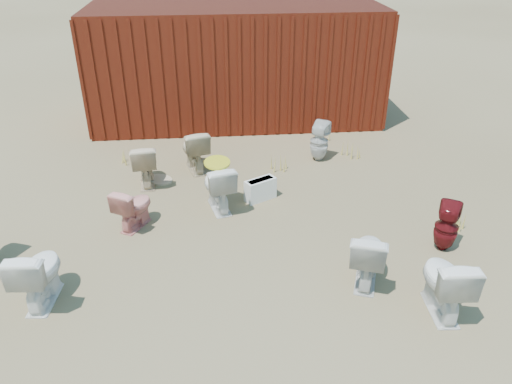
{
  "coord_description": "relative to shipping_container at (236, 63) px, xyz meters",
  "views": [
    {
      "loc": [
        -0.57,
        -5.54,
        3.95
      ],
      "look_at": [
        0.0,
        0.6,
        0.55
      ],
      "focal_mm": 35.0,
      "sensor_mm": 36.0,
      "label": 1
    }
  ],
  "objects": [
    {
      "name": "ground",
      "position": [
        0.0,
        -5.2,
        -1.2
      ],
      "size": [
        100.0,
        100.0,
        0.0
      ],
      "primitive_type": "plane",
      "color": "brown",
      "rests_on": "ground"
    },
    {
      "name": "shipping_container",
      "position": [
        0.0,
        0.0,
        0.0
      ],
      "size": [
        6.0,
        2.4,
        2.4
      ],
      "primitive_type": "cube",
      "color": "#470D0B",
      "rests_on": "ground"
    },
    {
      "name": "toilet_front_a",
      "position": [
        -2.63,
        -6.0,
        -0.81
      ],
      "size": [
        0.5,
        0.8,
        0.78
      ],
      "primitive_type": "imported",
      "rotation": [
        0.0,
        0.0,
        3.06
      ],
      "color": "white",
      "rests_on": "ground"
    },
    {
      "name": "toilet_front_pink",
      "position": [
        -1.75,
        -4.47,
        -0.88
      ],
      "size": [
        0.62,
        0.72,
        0.64
      ],
      "primitive_type": "imported",
      "rotation": [
        0.0,
        0.0,
        2.62
      ],
      "color": "#E58B84",
      "rests_on": "ground"
    },
    {
      "name": "toilet_front_c",
      "position": [
        1.22,
        -6.0,
        -0.82
      ],
      "size": [
        0.66,
        0.85,
        0.76
      ],
      "primitive_type": "imported",
      "rotation": [
        0.0,
        0.0,
        2.79
      ],
      "color": "silver",
      "rests_on": "ground"
    },
    {
      "name": "toilet_front_maroon",
      "position": [
        2.47,
        -5.42,
        -0.86
      ],
      "size": [
        0.43,
        0.43,
        0.69
      ],
      "primitive_type": "imported",
      "rotation": [
        0.0,
        0.0,
        2.6
      ],
      "color": "#5E1013",
      "rests_on": "ground"
    },
    {
      "name": "toilet_front_e",
      "position": [
        1.92,
        -6.59,
        -0.8
      ],
      "size": [
        0.5,
        0.82,
        0.81
      ],
      "primitive_type": "imported",
      "rotation": [
        0.0,
        0.0,
        3.08
      ],
      "color": "white",
      "rests_on": "ground"
    },
    {
      "name": "toilet_back_beige_left",
      "position": [
        -0.9,
        -2.67,
        -0.82
      ],
      "size": [
        0.61,
        0.84,
        0.77
      ],
      "primitive_type": "imported",
      "rotation": [
        0.0,
        0.0,
        3.4
      ],
      "color": "#C3B38E",
      "rests_on": "ground"
    },
    {
      "name": "toilet_back_beige_right",
      "position": [
        -1.71,
        -3.14,
        -0.83
      ],
      "size": [
        0.49,
        0.77,
        0.75
      ],
      "primitive_type": "imported",
      "rotation": [
        0.0,
        0.0,
        3.24
      ],
      "color": "beige",
      "rests_on": "ground"
    },
    {
      "name": "toilet_back_yellowlid",
      "position": [
        -0.53,
        -4.06,
        -0.82
      ],
      "size": [
        0.59,
        0.83,
        0.77
      ],
      "primitive_type": "imported",
      "rotation": [
        0.0,
        0.0,
        3.37
      ],
      "color": "white",
      "rests_on": "ground"
    },
    {
      "name": "toilet_back_e",
      "position": [
        1.36,
        -2.47,
        -0.83
      ],
      "size": [
        0.46,
        0.46,
        0.74
      ],
      "primitive_type": "imported",
      "rotation": [
        0.0,
        0.0,
        2.58
      ],
      "color": "silver",
      "rests_on": "ground"
    },
    {
      "name": "yellow_lid",
      "position": [
        -0.53,
        -4.06,
        -0.42
      ],
      "size": [
        0.39,
        0.49,
        0.02
      ],
      "primitive_type": "ellipsoid",
      "color": "gold",
      "rests_on": "toilet_back_yellowlid"
    },
    {
      "name": "loose_tank",
      "position": [
        0.14,
        -3.85,
        -1.02
      ],
      "size": [
        0.53,
        0.42,
        0.35
      ],
      "primitive_type": "cube",
      "rotation": [
        0.0,
        0.0,
        0.51
      ],
      "color": "white",
      "rests_on": "ground"
    },
    {
      "name": "loose_lid_near",
      "position": [
        0.1,
        -3.47,
        -1.19
      ],
      "size": [
        0.38,
        0.5,
        0.02
      ],
      "primitive_type": "ellipsoid",
      "rotation": [
        0.0,
        0.0,
        0.01
      ],
      "color": "beige",
      "rests_on": "ground"
    },
    {
      "name": "loose_lid_far",
      "position": [
        -1.5,
        -3.04,
        -1.19
      ],
      "size": [
        0.58,
        0.59,
        0.02
      ],
      "primitive_type": "ellipsoid",
      "rotation": [
        0.0,
        0.0,
        0.77
      ],
      "color": "tan",
      "rests_on": "ground"
    },
    {
      "name": "weed_clump_a",
      "position": [
        -2.1,
        -2.28,
        -1.07
      ],
      "size": [
        0.36,
        0.36,
        0.27
      ],
      "primitive_type": "cone",
      "color": "gold",
      "rests_on": "ground"
    },
    {
      "name": "weed_clump_b",
      "position": [
        0.6,
        -2.76,
        -1.05
      ],
      "size": [
        0.32,
        0.32,
        0.3
      ],
      "primitive_type": "cone",
      "color": "gold",
      "rests_on": "ground"
    },
    {
      "name": "weed_clump_c",
      "position": [
        2.0,
        -2.44,
        -1.06
      ],
      "size": [
        0.36,
        0.36,
        0.28
      ],
      "primitive_type": "cone",
      "color": "gold",
      "rests_on": "ground"
    },
    {
      "name": "weed_clump_d",
      "position": [
        -0.92,
        -1.7,
        -1.09
      ],
      "size": [
        0.3,
        0.3,
        0.23
      ],
      "primitive_type": "cone",
      "color": "gold",
      "rests_on": "ground"
    },
    {
      "name": "weed_clump_e",
      "position": [
        1.63,
        -1.7,
        -1.04
      ],
      "size": [
        0.34,
        0.34,
        0.32
      ],
      "primitive_type": "cone",
      "color": "gold",
      "rests_on": "ground"
    },
    {
      "name": "weed_clump_f",
      "position": [
        2.95,
        -4.95,
        -1.06
      ],
      "size": [
        0.28,
        0.28,
        0.27
      ],
      "primitive_type": "cone",
      "color": "gold",
      "rests_on": "ground"
    }
  ]
}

